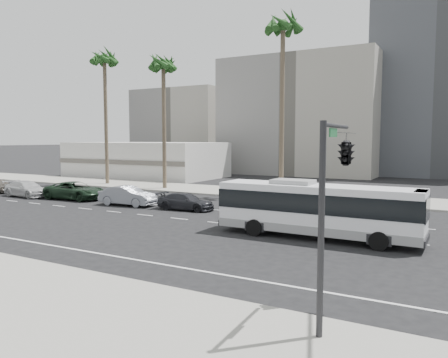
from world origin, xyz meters
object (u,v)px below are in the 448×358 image
Objects in this scene: car_b at (128,196)px; palm_near at (283,29)px; car_c at (75,191)px; palm_far at (104,61)px; palm_mid at (163,67)px; car_a at (186,201)px; car_d at (27,189)px; city_bus at (317,208)px; traffic_signal at (344,155)px.

palm_near reaches higher than car_b.
palm_far is (-6.80, 11.16, 13.80)m from car_c.
palm_mid is at bearing -15.25° from car_c.
palm_near reaches higher than palm_far.
car_a is 26.05m from palm_far.
palm_far is at bearing 9.02° from car_d.
city_bus is 2.16× the size of car_d.
car_b is (-5.50, -0.42, 0.14)m from car_a.
car_d is (-12.13, -0.44, -0.06)m from car_b.
car_a is 0.26× the size of palm_near.
city_bus reaches higher than car_b.
car_a is 0.93× the size of car_b.
traffic_signal reaches higher than car_d.
traffic_signal is at bearing -108.73° from car_d.
car_c is 19.00m from palm_far.
car_a is 19.19m from palm_mid.
car_b is 0.84× the size of car_c.
city_bus is 10.62m from traffic_signal.
palm_mid reaches higher than car_a.
car_c is at bearing 84.33° from car_a.
car_a is at bearing -106.78° from palm_near.
palm_near is 1.08× the size of palm_far.
palm_near is at bearing -22.24° from car_a.
traffic_signal is (15.53, -13.99, 4.31)m from car_a.
city_bus is 1.87× the size of traffic_signal.
palm_near is at bearing 2.79° from palm_mid.
car_a is (-11.83, 4.59, -1.02)m from city_bus.
palm_mid is (-4.45, 11.07, 12.35)m from car_b.
car_d reaches higher than car_a.
car_d is 28.52m from palm_near.
city_bus is 0.76× the size of palm_mid.
car_b is 0.95× the size of car_d.
car_c is 0.40× the size of palm_mid.
car_b reaches higher than car_d.
car_b is at bearing -85.06° from car_d.
car_b is 25.37m from traffic_signal.
car_d is at bearing 173.28° from city_bus.
car_c is at bearing -58.64° from palm_far.
traffic_signal is (3.71, -9.39, 3.29)m from city_bus.
city_bus is 22.79m from palm_near.
palm_far reaches higher than car_b.
car_d is 18.42m from palm_far.
palm_far is at bearing 44.78° from car_b.
car_a is at bearing 135.10° from traffic_signal.
palm_far is (-1.30, 12.07, 13.86)m from car_d.
car_d is at bearing 87.34° from car_a.
city_bus is at bearing -34.98° from palm_mid.
city_bus is 2.44× the size of car_a.
palm_far reaches higher than car_d.
palm_mid is (-21.78, 15.24, 11.47)m from city_bus.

